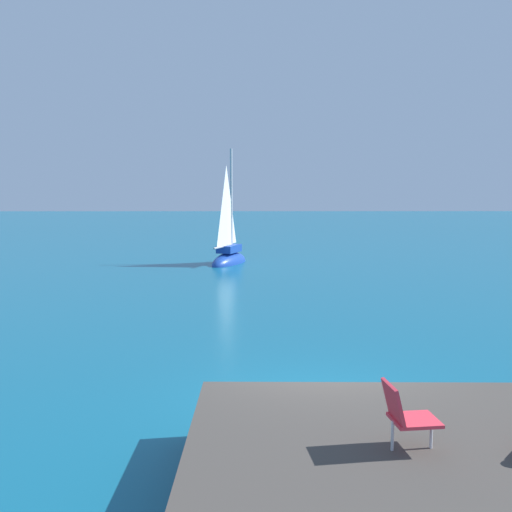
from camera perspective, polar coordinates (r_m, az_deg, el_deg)
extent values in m
plane|color=#0F5675|center=(11.09, 5.94, -13.96)|extent=(160.00, 160.00, 0.00)
cube|color=#423D38|center=(8.01, 16.10, -19.28)|extent=(5.94, 4.30, 0.87)
cube|color=#403E2F|center=(10.33, -0.29, -15.54)|extent=(1.26, 1.17, 0.61)
cube|color=#454133|center=(10.35, 19.00, -15.88)|extent=(0.93, 0.93, 0.45)
ellipsoid|color=#193D99|center=(30.11, -2.57, -0.72)|extent=(2.28, 3.48, 1.13)
cube|color=#193D99|center=(30.02, -2.58, 0.71)|extent=(1.27, 1.63, 0.37)
cylinder|color=#B7B7BC|center=(30.14, -2.36, 5.29)|extent=(0.12, 0.12, 5.15)
cylinder|color=#B2B2B7|center=(29.35, -3.16, 0.91)|extent=(0.86, 1.95, 0.10)
pyramid|color=white|center=(29.62, -2.82, 4.86)|extent=(0.67, 1.55, 3.91)
cube|color=#E03342|center=(7.40, 14.85, -14.86)|extent=(0.57, 0.54, 0.04)
cube|color=#E03342|center=(7.23, 12.94, -13.42)|extent=(0.21, 0.49, 0.45)
cylinder|color=silver|center=(7.54, 16.34, -15.92)|extent=(0.04, 0.04, 0.35)
cylinder|color=silver|center=(7.38, 12.86, -16.34)|extent=(0.04, 0.04, 0.35)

